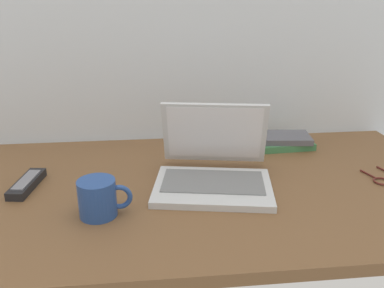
# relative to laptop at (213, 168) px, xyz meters

# --- Properties ---
(desk) EXTENTS (1.60, 0.76, 0.03)m
(desk) POSITION_rel_laptop_xyz_m (-0.11, -0.01, -0.06)
(desk) COLOR brown
(desk) RESTS_ON ground
(laptop) EXTENTS (0.35, 0.34, 0.21)m
(laptop) POSITION_rel_laptop_xyz_m (0.00, 0.00, 0.00)
(laptop) COLOR silver
(laptop) RESTS_ON desk
(coffee_mug) EXTENTS (0.13, 0.09, 0.09)m
(coffee_mug) POSITION_rel_laptop_xyz_m (-0.29, -0.14, 0.00)
(coffee_mug) COLOR #26478C
(coffee_mug) RESTS_ON desk
(remote_control_near) EXTENTS (0.07, 0.17, 0.02)m
(remote_control_near) POSITION_rel_laptop_xyz_m (-0.51, 0.02, -0.03)
(remote_control_near) COLOR black
(remote_control_near) RESTS_ON desk
(book_stack) EXTENTS (0.20, 0.13, 0.04)m
(book_stack) POSITION_rel_laptop_xyz_m (0.28, 0.25, -0.02)
(book_stack) COLOR #3F7F4C
(book_stack) RESTS_ON desk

